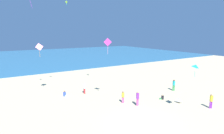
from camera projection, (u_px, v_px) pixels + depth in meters
ground_plane at (94, 95)px, 26.56m from camera, size 120.00×120.00×0.00m
ocean_water at (33, 57)px, 66.62m from camera, size 120.00×60.00×0.05m
beach_chair_far_left at (179, 101)px, 23.49m from camera, size 0.61×0.66×0.56m
person_0 at (65, 94)px, 25.99m from camera, size 0.68×0.55×0.76m
person_1 at (84, 88)px, 26.93m from camera, size 0.38×0.38×1.54m
person_2 at (138, 97)px, 22.47m from camera, size 0.39×0.39×1.76m
person_3 at (162, 97)px, 24.73m from camera, size 0.55×0.58×0.67m
person_4 at (174, 84)px, 28.30m from camera, size 0.45×0.45×1.69m
person_5 at (123, 96)px, 23.37m from camera, size 0.36×0.36×1.50m
person_6 at (211, 100)px, 21.67m from camera, size 0.43×0.43×1.73m
kite_pink at (39, 47)px, 25.60m from camera, size 1.08×0.44×1.89m
kite_teal at (196, 66)px, 19.20m from camera, size 1.04×1.05×1.37m
kite_magenta at (108, 42)px, 22.72m from camera, size 0.79×0.65×1.92m
kite_lime at (66, 2)px, 44.48m from camera, size 0.65×0.35×1.16m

